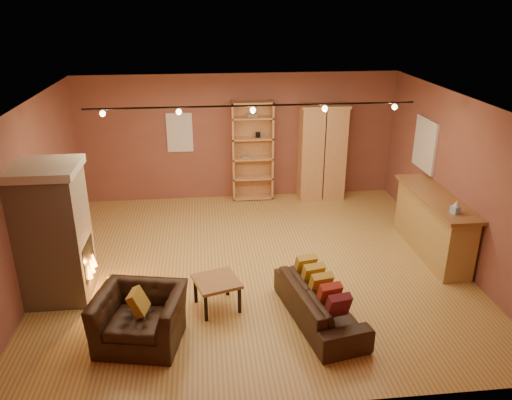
{
  "coord_description": "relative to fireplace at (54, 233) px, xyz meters",
  "views": [
    {
      "loc": [
        -0.79,
        -7.52,
        4.29
      ],
      "look_at": [
        0.05,
        0.2,
        1.13
      ],
      "focal_mm": 35.0,
      "sensor_mm": 36.0,
      "label": 1
    }
  ],
  "objects": [
    {
      "name": "floor",
      "position": [
        3.04,
        0.6,
        -1.06
      ],
      "size": [
        7.0,
        7.0,
        0.0
      ],
      "primitive_type": "plane",
      "color": "#A47B3A",
      "rests_on": "ground"
    },
    {
      "name": "ceiling",
      "position": [
        3.04,
        0.6,
        1.74
      ],
      "size": [
        7.0,
        7.0,
        0.0
      ],
      "primitive_type": "plane",
      "rotation": [
        3.14,
        0.0,
        0.0
      ],
      "color": "#56331B",
      "rests_on": "back_wall"
    },
    {
      "name": "back_wall",
      "position": [
        3.04,
        3.85,
        0.34
      ],
      "size": [
        7.0,
        0.02,
        2.8
      ],
      "primitive_type": "cube",
      "color": "brown",
      "rests_on": "floor"
    },
    {
      "name": "left_wall",
      "position": [
        -0.46,
        0.6,
        0.34
      ],
      "size": [
        0.02,
        6.5,
        2.8
      ],
      "primitive_type": "cube",
      "color": "brown",
      "rests_on": "floor"
    },
    {
      "name": "right_wall",
      "position": [
        6.54,
        0.6,
        0.34
      ],
      "size": [
        0.02,
        6.5,
        2.8
      ],
      "primitive_type": "cube",
      "color": "brown",
      "rests_on": "floor"
    },
    {
      "name": "fireplace",
      "position": [
        0.0,
        0.0,
        0.0
      ],
      "size": [
        1.01,
        0.98,
        2.12
      ],
      "color": "tan",
      "rests_on": "floor"
    },
    {
      "name": "back_window",
      "position": [
        1.74,
        3.83,
        0.49
      ],
      "size": [
        0.56,
        0.04,
        0.86
      ],
      "primitive_type": "cube",
      "color": "white",
      "rests_on": "back_wall"
    },
    {
      "name": "bookcase",
      "position": [
        3.32,
        3.73,
        0.07
      ],
      "size": [
        0.91,
        0.35,
        2.23
      ],
      "color": "tan",
      "rests_on": "floor"
    },
    {
      "name": "armoire",
      "position": [
        4.87,
        3.58,
        0.02
      ],
      "size": [
        1.06,
        0.61,
        2.15
      ],
      "color": "tan",
      "rests_on": "floor"
    },
    {
      "name": "bar_counter",
      "position": [
        6.24,
        0.73,
        -0.5
      ],
      "size": [
        0.61,
        2.3,
        1.1
      ],
      "color": "tan",
      "rests_on": "floor"
    },
    {
      "name": "tissue_box",
      "position": [
        6.19,
        -0.03,
        0.13
      ],
      "size": [
        0.16,
        0.16,
        0.22
      ],
      "rotation": [
        0.0,
        0.0,
        0.33
      ],
      "color": "#89B4DC",
      "rests_on": "bar_counter"
    },
    {
      "name": "right_window",
      "position": [
        6.51,
        2.0,
        0.59
      ],
      "size": [
        0.05,
        0.9,
        1.0
      ],
      "primitive_type": "cube",
      "color": "white",
      "rests_on": "right_wall"
    },
    {
      "name": "loveseat",
      "position": [
        3.79,
        -1.06,
        -0.68
      ],
      "size": [
        0.89,
        1.92,
        0.77
      ],
      "rotation": [
        0.0,
        0.0,
        1.77
      ],
      "color": "black",
      "rests_on": "floor"
    },
    {
      "name": "armchair",
      "position": [
        1.32,
        -1.28,
        -0.57
      ],
      "size": [
        1.24,
        0.94,
        0.97
      ],
      "rotation": [
        0.0,
        0.0,
        -0.21
      ],
      "color": "black",
      "rests_on": "floor"
    },
    {
      "name": "coffee_table",
      "position": [
        2.36,
        -0.6,
        -0.66
      ],
      "size": [
        0.76,
        0.76,
        0.46
      ],
      "rotation": [
        0.0,
        0.0,
        0.3
      ],
      "color": "#986537",
      "rests_on": "floor"
    },
    {
      "name": "track_rail",
      "position": [
        3.04,
        0.8,
        1.63
      ],
      "size": [
        5.2,
        0.09,
        0.13
      ],
      "color": "black",
      "rests_on": "ceiling"
    }
  ]
}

